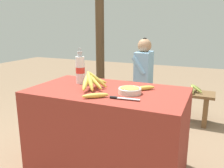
# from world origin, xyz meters

# --- Properties ---
(market_counter) EXTENTS (1.30, 0.73, 0.75)m
(market_counter) POSITION_xyz_m (0.00, 0.00, 0.38)
(market_counter) COLOR maroon
(market_counter) RESTS_ON ground_plane
(banana_bunch_ripe) EXTENTS (0.20, 0.33, 0.16)m
(banana_bunch_ripe) POSITION_xyz_m (-0.13, -0.03, 0.83)
(banana_bunch_ripe) COLOR #4C381E
(banana_bunch_ripe) RESTS_ON market_counter
(serving_bowl) EXTENTS (0.18, 0.18, 0.05)m
(serving_bowl) POSITION_xyz_m (0.21, -0.03, 0.78)
(serving_bowl) COLOR silver
(serving_bowl) RESTS_ON market_counter
(water_bottle) EXTENTS (0.08, 0.08, 0.33)m
(water_bottle) POSITION_xyz_m (-0.32, 0.11, 0.88)
(water_bottle) COLOR white
(water_bottle) RESTS_ON market_counter
(loose_banana_front) EXTENTS (0.18, 0.15, 0.04)m
(loose_banana_front) POSITION_xyz_m (0.02, -0.25, 0.77)
(loose_banana_front) COLOR #E0C64C
(loose_banana_front) RESTS_ON market_counter
(loose_banana_side) EXTENTS (0.15, 0.15, 0.04)m
(loose_banana_side) POSITION_xyz_m (0.29, 0.12, 0.77)
(loose_banana_side) COLOR #E0C64C
(loose_banana_side) RESTS_ON market_counter
(knife) EXTENTS (0.22, 0.05, 0.02)m
(knife) POSITION_xyz_m (0.20, -0.20, 0.76)
(knife) COLOR #BCBCC1
(knife) RESTS_ON market_counter
(wooden_bench) EXTENTS (1.32, 0.32, 0.42)m
(wooden_bench) POSITION_xyz_m (0.19, 1.45, 0.34)
(wooden_bench) COLOR brown
(wooden_bench) RESTS_ON ground_plane
(seated_vendor) EXTENTS (0.41, 0.39, 1.12)m
(seated_vendor) POSITION_xyz_m (-0.14, 1.41, 0.64)
(seated_vendor) COLOR #473828
(seated_vendor) RESTS_ON ground_plane
(banana_bunch_green) EXTENTS (0.18, 0.30, 0.12)m
(banana_bunch_green) POSITION_xyz_m (0.59, 1.45, 0.48)
(banana_bunch_green) COLOR #4C381E
(banana_bunch_green) RESTS_ON wooden_bench
(support_post_near) EXTENTS (0.14, 0.14, 2.72)m
(support_post_near) POSITION_xyz_m (-0.90, 1.68, 1.36)
(support_post_near) COLOR #4C3823
(support_post_near) RESTS_ON ground_plane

